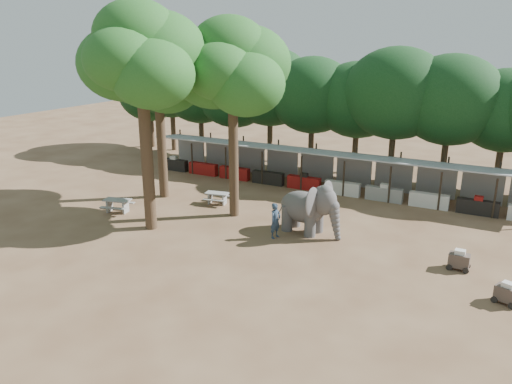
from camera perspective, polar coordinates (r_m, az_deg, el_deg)
The scene contains 12 objects.
ground at distance 23.67m, azimuth -3.57°, elevation -8.14°, with size 100.00×100.00×0.00m, color brown.
vendor_stalls at distance 35.11m, azimuth 8.24°, elevation 2.26°, with size 28.00×2.99×2.80m.
yard_tree_left at distance 32.63m, azimuth -11.19°, elevation 13.51°, with size 7.10×6.90×11.02m.
yard_tree_center at distance 26.82m, azimuth -13.05°, elevation 14.83°, with size 7.10×6.90×12.04m.
yard_tree_back at distance 28.36m, azimuth -2.77°, elevation 13.99°, with size 7.10×6.90×11.36m.
backdrop_trees at distance 39.13m, azimuth 11.15°, elevation 10.11°, with size 46.46×5.95×8.33m.
elephant at distance 26.83m, azimuth 6.17°, elevation -1.80°, with size 3.82×2.86×2.86m.
handler at distance 26.21m, azimuth 2.24°, elevation -3.30°, with size 0.68×0.46×1.90m, color #26384C.
picnic_table_near at distance 31.29m, azimuth -15.56°, elevation -1.31°, with size 1.93×1.81×0.81m.
picnic_table_far at distance 31.76m, azimuth -4.46°, elevation -0.52°, with size 1.70×1.58×0.74m.
cart_front at distance 22.44m, azimuth 26.75°, elevation -10.29°, with size 1.10×0.91×0.92m.
cart_back at distance 24.65m, azimuth 22.20°, elevation -7.19°, with size 1.00×0.66×0.96m.
Camera 1 is at (11.30, -18.18, 10.11)m, focal length 35.00 mm.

